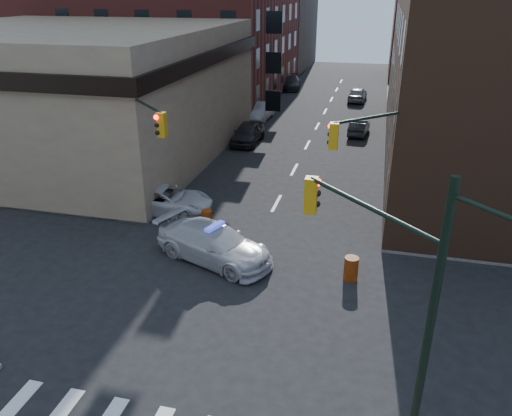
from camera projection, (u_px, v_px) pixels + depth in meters
The scene contains 25 objects.
ground at pixel (226, 300), 20.01m from camera, with size 140.00×140.00×0.00m, color black.
sidewalk_nw at pixel (112, 102), 54.08m from camera, with size 34.00×54.50×0.15m, color gray.
bank_building at pixel (69, 91), 36.55m from camera, with size 22.00×22.00×9.00m, color #948561.
commercial_row_ne at pixel (500, 58), 34.25m from camera, with size 14.00×34.00×14.00m, color #4C2E1E.
filler_nw at pixel (244, 12), 75.25m from camera, with size 20.00×18.00×16.00m, color brown.
filler_ne at pixel (455, 32), 65.92m from camera, with size 16.00×16.00×12.00m, color maroon.
signal_pole_se at pixel (394, 301), 11.90m from camera, with size 5.40×5.27×8.00m.
signal_pole_nw at pixel (141, 147), 24.26m from camera, with size 3.58×3.67×8.00m.
signal_pole_ne at pixel (387, 166), 21.70m from camera, with size 3.67×3.58×8.00m.
tree_ne_near at pixel (409, 96), 39.99m from camera, with size 3.00×3.00×4.85m.
tree_ne_far at pixel (407, 79), 47.09m from camera, with size 3.00×3.00×4.85m.
police_car at pixel (214, 244), 22.60m from camera, with size 2.34×5.75×1.67m, color #B8B8BC.
pickup at pixel (164, 200), 27.47m from camera, with size 2.49×5.39×1.50m, color silver.
parked_car_wnear at pixel (248, 133), 39.71m from camera, with size 1.95×4.85×1.65m, color black.
parked_car_wfar at pixel (261, 111), 46.81m from camera, with size 1.66×4.75×1.56m, color #94979C.
parked_car_wdeep at pixel (291, 83), 60.80m from camera, with size 2.16×5.31×1.54m, color black.
parked_car_enear at pixel (359, 127), 42.03m from camera, with size 1.36×3.91×1.29m, color black.
parked_car_efar at pixel (358, 94), 54.30m from camera, with size 1.82×4.52×1.54m, color gray.
pedestrian_a at pixel (141, 178), 29.67m from camera, with size 0.65×0.43×1.79m, color black.
pedestrian_b at pixel (108, 199), 27.13m from camera, with size 0.76×0.59×1.55m, color black.
pedestrian_c at pixel (62, 175), 30.18m from camera, with size 1.07×0.45×1.83m, color black.
barrel_road at pixel (351, 269), 21.15m from camera, with size 0.60×0.60×1.07m, color orange.
barrel_bank at pixel (207, 219), 25.76m from camera, with size 0.55×0.55×0.99m, color red.
barricade_nw_a at pixel (145, 208), 26.90m from camera, with size 1.06×0.53×0.79m, color orange, non-canonical shape.
barricade_nw_b at pixel (64, 192), 28.81m from camera, with size 1.28×0.64×0.96m, color #F0440B, non-canonical shape.
Camera 1 is at (5.23, -15.99, 11.49)m, focal length 35.00 mm.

